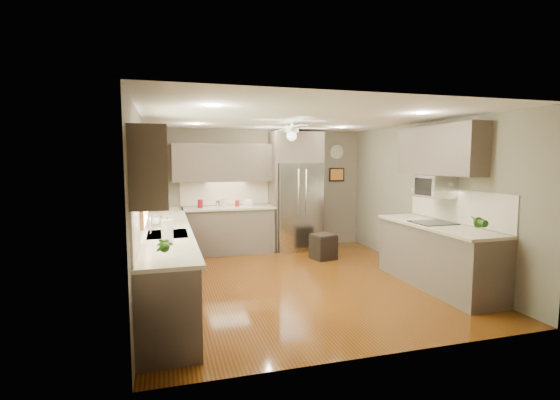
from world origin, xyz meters
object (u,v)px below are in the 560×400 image
canister_b (218,204)px  refrigerator (296,193)px  stool (323,247)px  soap_bottle (156,219)px  microwave (434,186)px  canister_a (200,204)px  paper_towel (167,233)px  potted_plant_left (165,246)px  canister_c (224,202)px  bowl (249,205)px  potted_plant_right (478,222)px  canister_d (237,203)px

canister_b → refrigerator: refrigerator is taller
stool → soap_bottle: bearing=-160.6°
microwave → stool: microwave is taller
canister_a → paper_towel: size_ratio=0.54×
canister_a → stool: size_ratio=0.36×
canister_a → refrigerator: refrigerator is taller
soap_bottle → potted_plant_left: potted_plant_left is taller
canister_c → bowl: canister_c is taller
refrigerator → canister_a: bearing=179.3°
refrigerator → bowl: bearing=177.3°
soap_bottle → potted_plant_right: potted_plant_right is taller
canister_c → soap_bottle: size_ratio=0.82×
potted_plant_left → canister_c: bearing=74.4°
canister_b → canister_c: 0.13m
canister_d → microwave: bearing=-47.2°
canister_b → canister_d: size_ratio=1.11×
microwave → bowl: bearing=130.3°
potted_plant_left → refrigerator: refrigerator is taller
potted_plant_right → paper_towel: potted_plant_right is taller
potted_plant_left → canister_b: bearing=76.0°
potted_plant_right → stool: size_ratio=0.66×
soap_bottle → potted_plant_right: size_ratio=0.64×
refrigerator → stool: bearing=-76.7°
canister_d → canister_a: bearing=-176.7°
canister_a → potted_plant_right: (3.17, -3.80, 0.08)m
potted_plant_right → paper_towel: bearing=173.9°
canister_a → canister_b: canister_a is taller
canister_b → potted_plant_right: (2.83, -3.81, 0.09)m
soap_bottle → paper_towel: size_ratio=0.64×
canister_c → potted_plant_left: bearing=-105.6°
microwave → potted_plant_right: bearing=-97.0°
canister_c → potted_plant_right: (2.70, -3.84, 0.07)m
canister_a → paper_towel: 3.46m
canister_c → bowl: bearing=-1.7°
canister_d → potted_plant_left: (-1.42, -4.17, 0.09)m
canister_b → refrigerator: (1.63, -0.03, 0.18)m
potted_plant_left → canister_d: bearing=71.2°
stool → canister_d: bearing=145.2°
canister_d → microwave: microwave is taller
paper_towel → canister_b: bearing=73.6°
canister_d → bowl: 0.23m
canister_b → stool: size_ratio=0.30×
canister_d → stool: size_ratio=0.27×
potted_plant_right → refrigerator: 3.96m
soap_bottle → stool: bearing=19.4°
bowl → stool: 1.75m
canister_a → refrigerator: bearing=-0.7°
soap_bottle → stool: size_ratio=0.42×
stool → paper_towel: (-2.86, -2.42, 0.84)m
soap_bottle → canister_a: bearing=68.4°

